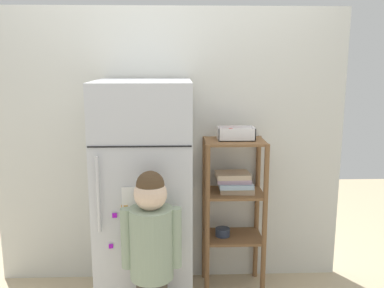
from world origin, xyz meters
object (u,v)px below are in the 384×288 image
child_standing (151,243)px  refrigerator (145,196)px  pantry_shelf_unit (234,197)px  fruit_bin (234,135)px

child_standing → refrigerator: bearing=98.0°
pantry_shelf_unit → refrigerator: bearing=-164.6°
pantry_shelf_unit → fruit_bin: fruit_bin is taller
refrigerator → fruit_bin: 0.75m
pantry_shelf_unit → fruit_bin: size_ratio=4.36×
child_standing → fruit_bin: bearing=49.6°
pantry_shelf_unit → child_standing: bearing=-131.2°
child_standing → pantry_shelf_unit: (0.56, 0.64, 0.05)m
refrigerator → pantry_shelf_unit: bearing=15.4°
refrigerator → pantry_shelf_unit: 0.65m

